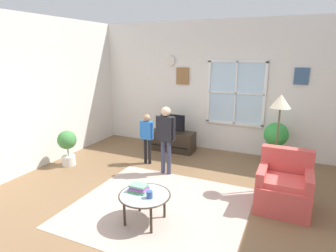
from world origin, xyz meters
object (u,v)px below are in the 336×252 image
(remote_near_books, at_px, (145,189))
(person_blue_shirt, at_px, (147,133))
(person_black_shirt, at_px, (166,133))
(armchair, at_px, (284,187))
(tv_stand, at_px, (173,141))
(book_stack, at_px, (139,188))
(floor_lamp, at_px, (280,111))
(television, at_px, (173,123))
(coffee_table, at_px, (145,196))
(potted_plant_corner, at_px, (67,144))
(potted_plant_by_window, at_px, (276,138))
(cup, at_px, (149,195))

(remote_near_books, xyz_separation_m, person_blue_shirt, (-0.93, 1.79, 0.24))
(person_black_shirt, bearing_deg, armchair, -10.48)
(tv_stand, relative_size, remote_near_books, 7.44)
(tv_stand, bearing_deg, book_stack, -75.81)
(floor_lamp, bearing_deg, television, 154.08)
(television, bearing_deg, armchair, -33.38)
(coffee_table, xyz_separation_m, person_black_shirt, (-0.42, 1.59, 0.44))
(potted_plant_corner, height_order, floor_lamp, floor_lamp)
(person_black_shirt, bearing_deg, remote_near_books, -76.55)
(tv_stand, height_order, potted_plant_corner, potted_plant_corner)
(coffee_table, relative_size, floor_lamp, 0.44)
(tv_stand, xyz_separation_m, person_black_shirt, (0.42, -1.29, 0.59))
(television, distance_m, potted_plant_by_window, 2.29)
(coffee_table, distance_m, floor_lamp, 2.52)
(cup, xyz_separation_m, remote_near_books, (-0.17, 0.18, -0.04))
(coffee_table, xyz_separation_m, potted_plant_by_window, (1.44, 3.00, 0.19))
(tv_stand, distance_m, coffee_table, 3.01)
(armchair, bearing_deg, tv_stand, 146.57)
(coffee_table, relative_size, potted_plant_by_window, 0.81)
(television, height_order, potted_plant_by_window, potted_plant_by_window)
(cup, height_order, person_blue_shirt, person_blue_shirt)
(television, xyz_separation_m, floor_lamp, (2.37, -1.15, 0.69))
(remote_near_books, height_order, floor_lamp, floor_lamp)
(television, height_order, remote_near_books, television)
(television, height_order, person_black_shirt, person_black_shirt)
(armchair, distance_m, person_blue_shirt, 2.82)
(coffee_table, height_order, potted_plant_corner, potted_plant_corner)
(armchair, bearing_deg, potted_plant_by_window, 98.64)
(person_black_shirt, distance_m, potted_plant_corner, 2.11)
(armchair, relative_size, coffee_table, 1.21)
(cup, bearing_deg, person_blue_shirt, 119.17)
(coffee_table, height_order, floor_lamp, floor_lamp)
(cup, relative_size, potted_plant_by_window, 0.11)
(cup, bearing_deg, television, 107.81)
(coffee_table, height_order, cup, cup)
(cup, relative_size, person_black_shirt, 0.07)
(armchair, distance_m, cup, 2.05)
(person_black_shirt, distance_m, person_blue_shirt, 0.68)
(tv_stand, relative_size, armchair, 1.20)
(cup, bearing_deg, potted_plant_corner, 154.80)
(cup, bearing_deg, floor_lamp, 51.42)
(floor_lamp, bearing_deg, person_blue_shirt, 175.87)
(coffee_table, relative_size, cup, 7.35)
(book_stack, distance_m, potted_plant_corner, 2.57)
(tv_stand, distance_m, person_blue_shirt, 1.07)
(cup, distance_m, remote_near_books, 0.25)
(armchair, distance_m, person_black_shirt, 2.23)
(book_stack, bearing_deg, person_black_shirt, 100.85)
(remote_near_books, relative_size, person_blue_shirt, 0.13)
(remote_near_books, height_order, potted_plant_by_window, potted_plant_by_window)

